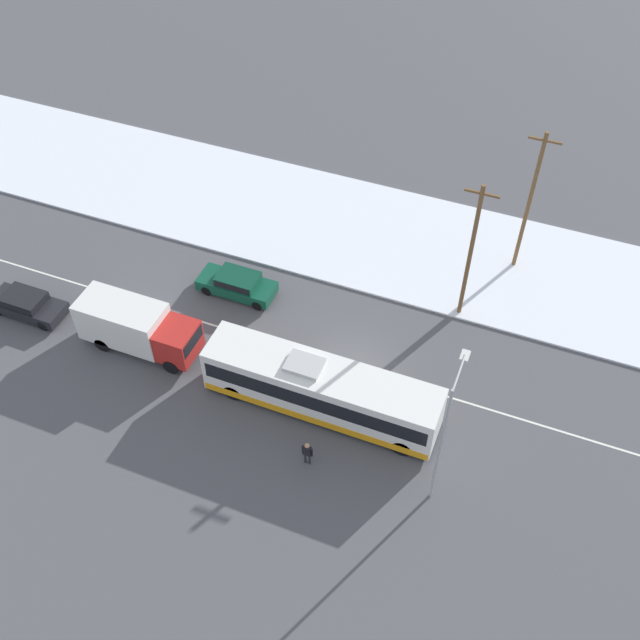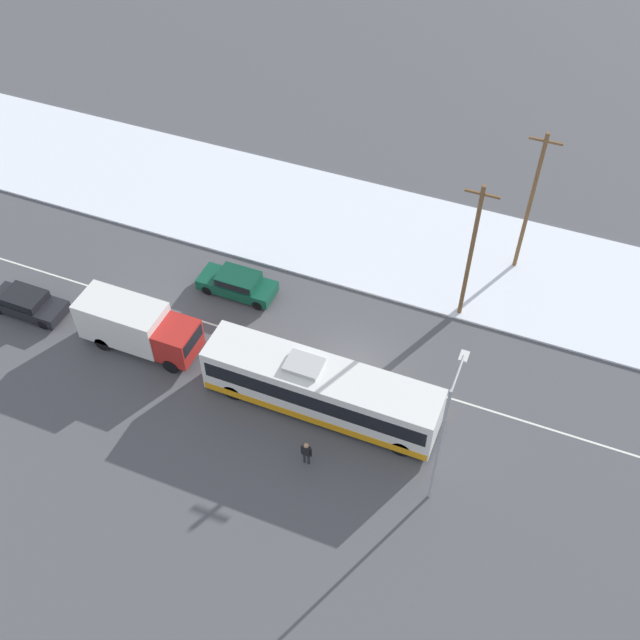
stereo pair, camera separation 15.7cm
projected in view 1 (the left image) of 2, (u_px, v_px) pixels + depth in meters
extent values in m
plane|color=#4C4C51|center=(352.00, 367.00, 40.34)|extent=(120.00, 120.00, 0.00)
cube|color=silver|center=(410.00, 244.00, 47.09)|extent=(80.00, 10.20, 0.12)
cube|color=silver|center=(352.00, 367.00, 40.34)|extent=(60.00, 0.12, 0.00)
cube|color=white|center=(321.00, 388.00, 37.37)|extent=(12.12, 2.55, 2.62)
cube|color=black|center=(322.00, 384.00, 37.14)|extent=(11.63, 2.57, 1.00)
cube|color=orange|center=(321.00, 401.00, 38.16)|extent=(12.00, 2.57, 0.47)
cube|color=#B2B2B2|center=(304.00, 365.00, 36.56)|extent=(1.80, 1.40, 0.24)
cylinder|color=black|center=(402.00, 447.00, 36.27)|extent=(1.00, 0.28, 1.00)
cylinder|color=black|center=(416.00, 412.00, 37.71)|extent=(1.00, 0.28, 1.00)
cylinder|color=black|center=(233.00, 392.00, 38.58)|extent=(1.00, 0.28, 1.00)
cylinder|color=black|center=(252.00, 361.00, 40.01)|extent=(1.00, 0.28, 1.00)
cube|color=silver|center=(123.00, 321.00, 40.38)|extent=(4.75, 2.30, 2.37)
cube|color=red|center=(178.00, 341.00, 39.73)|extent=(1.90, 2.18, 1.85)
cube|color=black|center=(193.00, 341.00, 39.23)|extent=(0.06, 1.96, 0.81)
cylinder|color=black|center=(171.00, 367.00, 39.80)|extent=(0.90, 0.26, 0.90)
cylinder|color=black|center=(190.00, 340.00, 41.09)|extent=(0.90, 0.26, 0.90)
cylinder|color=black|center=(103.00, 344.00, 40.88)|extent=(0.90, 0.26, 0.90)
cylinder|color=black|center=(123.00, 319.00, 42.17)|extent=(0.90, 0.26, 0.90)
cube|color=#0F4733|center=(237.00, 286.00, 43.84)|extent=(4.58, 1.80, 0.68)
cube|color=#0D3C2B|center=(238.00, 279.00, 43.37)|extent=(2.38, 1.66, 0.52)
cube|color=black|center=(238.00, 279.00, 43.36)|extent=(2.19, 1.69, 0.42)
cylinder|color=black|center=(207.00, 290.00, 43.92)|extent=(0.64, 0.22, 0.64)
cylinder|color=black|center=(219.00, 273.00, 44.92)|extent=(0.64, 0.22, 0.64)
cylinder|color=black|center=(258.00, 305.00, 43.09)|extent=(0.64, 0.22, 0.64)
cylinder|color=black|center=(269.00, 287.00, 44.09)|extent=(0.64, 0.22, 0.64)
cube|color=black|center=(28.00, 306.00, 42.73)|extent=(4.46, 1.80, 0.64)
cube|color=black|center=(24.00, 299.00, 42.35)|extent=(2.32, 1.66, 0.48)
cube|color=black|center=(24.00, 298.00, 42.34)|extent=(2.13, 1.69, 0.38)
cylinder|color=black|center=(43.00, 325.00, 42.01)|extent=(0.64, 0.22, 0.64)
cylinder|color=black|center=(60.00, 307.00, 43.01)|extent=(0.64, 0.22, 0.64)
cylinder|color=black|center=(14.00, 292.00, 43.81)|extent=(0.64, 0.22, 0.64)
cylinder|color=#23232D|center=(305.00, 458.00, 36.03)|extent=(0.11, 0.11, 0.73)
cylinder|color=#23232D|center=(310.00, 459.00, 35.97)|extent=(0.11, 0.11, 0.73)
cube|color=black|center=(307.00, 451.00, 35.51)|extent=(0.38, 0.21, 0.60)
sphere|color=tan|center=(307.00, 446.00, 35.20)|extent=(0.25, 0.25, 0.25)
cylinder|color=black|center=(303.00, 450.00, 35.60)|extent=(0.10, 0.10, 0.57)
cylinder|color=black|center=(312.00, 453.00, 35.48)|extent=(0.10, 0.10, 0.57)
cylinder|color=#9EA3A8|center=(440.00, 448.00, 32.09)|extent=(0.14, 0.14, 8.06)
cylinder|color=#9EA3A8|center=(459.00, 373.00, 29.91)|extent=(0.10, 2.07, 0.10)
cube|color=silver|center=(465.00, 356.00, 30.62)|extent=(0.36, 0.60, 0.16)
cylinder|color=brown|center=(470.00, 254.00, 39.81)|extent=(0.24, 0.24, 9.05)
cube|color=brown|center=(482.00, 193.00, 36.86)|extent=(1.80, 0.12, 0.12)
cylinder|color=brown|center=(529.00, 204.00, 42.41)|extent=(0.24, 0.24, 9.44)
cube|color=brown|center=(545.00, 140.00, 39.33)|extent=(1.80, 0.12, 0.12)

